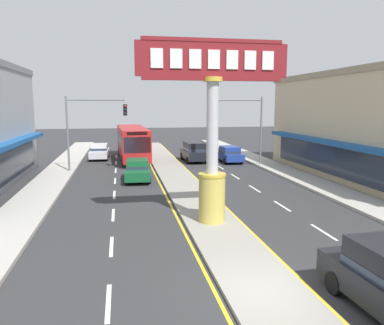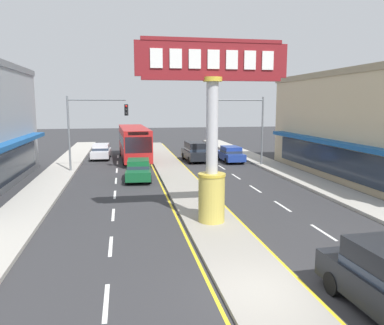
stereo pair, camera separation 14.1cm
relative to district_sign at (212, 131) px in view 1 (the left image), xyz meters
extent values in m
plane|color=#303033|center=(0.00, -6.82, -4.37)|extent=(160.00, 160.00, 0.00)
cube|color=gray|center=(0.00, 11.18, -4.30)|extent=(2.55, 52.00, 0.14)
cube|color=#ADA89E|center=(-9.14, 9.18, -4.28)|extent=(2.54, 60.00, 0.18)
cube|color=#ADA89E|center=(9.14, 9.18, -4.28)|extent=(2.54, 60.00, 0.18)
cube|color=silver|center=(-4.57, -6.42, -4.37)|extent=(0.14, 2.20, 0.01)
cube|color=silver|center=(-4.57, -2.02, -4.37)|extent=(0.14, 2.20, 0.01)
cube|color=silver|center=(-4.57, 2.38, -4.37)|extent=(0.14, 2.20, 0.01)
cube|color=silver|center=(-4.57, 6.78, -4.37)|extent=(0.14, 2.20, 0.01)
cube|color=silver|center=(-4.57, 11.18, -4.37)|extent=(0.14, 2.20, 0.01)
cube|color=silver|center=(-4.57, 15.58, -4.37)|extent=(0.14, 2.20, 0.01)
cube|color=silver|center=(-4.57, 19.98, -4.37)|extent=(0.14, 2.20, 0.01)
cube|color=silver|center=(-4.57, 24.38, -4.37)|extent=(0.14, 2.20, 0.01)
cube|color=silver|center=(4.57, -2.02, -4.37)|extent=(0.14, 2.20, 0.01)
cube|color=silver|center=(4.57, 2.38, -4.37)|extent=(0.14, 2.20, 0.01)
cube|color=silver|center=(4.57, 6.78, -4.37)|extent=(0.14, 2.20, 0.01)
cube|color=silver|center=(4.57, 11.18, -4.37)|extent=(0.14, 2.20, 0.01)
cube|color=silver|center=(4.57, 15.58, -4.37)|extent=(0.14, 2.20, 0.01)
cube|color=silver|center=(4.57, 19.98, -4.37)|extent=(0.14, 2.20, 0.01)
cube|color=silver|center=(4.57, 24.38, -4.37)|extent=(0.14, 2.20, 0.01)
cube|color=yellow|center=(-1.45, 11.18, -4.37)|extent=(0.12, 52.00, 0.01)
cube|color=yellow|center=(1.45, 11.18, -4.37)|extent=(0.12, 52.00, 0.01)
cylinder|color=gold|center=(0.00, 0.00, -3.15)|extent=(1.22, 1.22, 2.16)
cylinder|color=gold|center=(0.00, 0.00, -2.02)|extent=(1.28, 1.28, 0.12)
cylinder|color=#B7B7BC|center=(0.00, 0.00, 0.15)|extent=(0.54, 0.54, 4.46)
cylinder|color=gold|center=(0.00, 0.00, 2.28)|extent=(0.86, 0.86, 0.20)
cube|color=maroon|center=(0.00, 0.00, 3.13)|extent=(6.84, 0.24, 1.48)
cube|color=maroon|center=(0.00, 0.00, 3.95)|extent=(6.29, 0.29, 0.16)
cube|color=maroon|center=(0.00, 0.00, 2.30)|extent=(6.29, 0.29, 0.16)
cube|color=white|center=(-2.49, -0.15, 3.13)|extent=(0.53, 0.06, 0.82)
cube|color=white|center=(-1.66, -0.15, 3.13)|extent=(0.53, 0.06, 0.82)
cube|color=white|center=(-0.83, -0.15, 3.13)|extent=(0.53, 0.06, 0.82)
cube|color=white|center=(0.00, -0.15, 3.13)|extent=(0.53, 0.06, 0.82)
cube|color=white|center=(0.83, -0.15, 3.13)|extent=(0.53, 0.06, 0.82)
cube|color=white|center=(1.66, -0.15, 3.13)|extent=(0.53, 0.06, 0.82)
cube|color=white|center=(2.49, -0.15, 3.13)|extent=(0.53, 0.06, 0.82)
cube|color=#195193|center=(-10.99, 9.43, -1.33)|extent=(0.90, 15.83, 0.30)
cube|color=#283342|center=(-11.40, 9.43, -2.87)|extent=(0.08, 15.28, 2.00)
cube|color=#195193|center=(10.49, 8.09, -1.50)|extent=(0.90, 18.60, 0.30)
cube|color=#283342|center=(10.90, 8.09, -2.87)|extent=(0.08, 17.94, 2.00)
cylinder|color=slate|center=(-8.27, 15.25, -1.27)|extent=(0.16, 0.16, 6.20)
cylinder|color=slate|center=(-5.96, 15.25, 1.53)|extent=(4.62, 0.12, 0.12)
cube|color=black|center=(-3.65, 15.09, 0.72)|extent=(0.32, 0.24, 0.92)
sphere|color=red|center=(-3.65, 14.95, 1.02)|extent=(0.17, 0.17, 0.17)
sphere|color=black|center=(-3.65, 14.95, 0.72)|extent=(0.17, 0.17, 0.17)
sphere|color=black|center=(-3.65, 14.95, 0.42)|extent=(0.17, 0.17, 0.17)
cylinder|color=slate|center=(8.27, 15.57, -1.27)|extent=(0.16, 0.16, 6.20)
cylinder|color=slate|center=(5.96, 15.57, 1.53)|extent=(4.62, 0.12, 0.12)
cube|color=black|center=(3.65, 15.41, 0.72)|extent=(0.32, 0.24, 0.92)
sphere|color=red|center=(3.65, 15.27, 1.02)|extent=(0.17, 0.17, 0.17)
sphere|color=black|center=(3.65, 15.27, 0.72)|extent=(0.17, 0.17, 0.17)
sphere|color=black|center=(3.65, 15.27, 0.42)|extent=(0.17, 0.17, 0.17)
cube|color=navy|center=(6.22, 18.56, -3.77)|extent=(1.85, 4.34, 0.66)
cube|color=navy|center=(6.23, 18.39, -3.14)|extent=(1.60, 2.18, 0.60)
cube|color=#283342|center=(6.23, 18.39, -3.32)|extent=(1.63, 2.21, 0.24)
cylinder|color=black|center=(5.39, 19.88, -4.06)|extent=(0.23, 0.62, 0.62)
cylinder|color=black|center=(7.00, 19.91, -4.06)|extent=(0.23, 0.62, 0.62)
cylinder|color=black|center=(5.44, 17.21, -4.06)|extent=(0.23, 0.62, 0.62)
cylinder|color=black|center=(7.06, 17.25, -4.06)|extent=(0.23, 0.62, 0.62)
cube|color=#14562D|center=(-2.92, 11.08, -3.77)|extent=(1.99, 4.39, 0.66)
cube|color=#14562D|center=(-2.91, 11.25, -3.14)|extent=(1.66, 2.23, 0.60)
cube|color=#283342|center=(-2.91, 11.25, -3.32)|extent=(1.70, 2.25, 0.24)
cylinder|color=black|center=(-2.19, 9.70, -4.06)|extent=(0.25, 0.63, 0.62)
cylinder|color=black|center=(-3.80, 9.79, -4.06)|extent=(0.25, 0.63, 0.62)
cylinder|color=black|center=(-2.04, 12.36, -4.06)|extent=(0.25, 0.63, 0.62)
cylinder|color=black|center=(-3.66, 12.45, -4.06)|extent=(0.25, 0.63, 0.62)
cube|color=#B21E1E|center=(-2.92, 21.77, -2.56)|extent=(2.99, 11.30, 2.90)
cube|color=#283342|center=(-2.92, 21.77, -2.26)|extent=(3.00, 11.08, 0.90)
cube|color=#283342|center=(-2.68, 16.21, -2.31)|extent=(2.30, 0.18, 1.40)
cube|color=black|center=(-2.68, 16.21, -1.31)|extent=(1.75, 0.16, 0.30)
cylinder|color=black|center=(-1.62, 18.35, -3.89)|extent=(0.32, 0.97, 0.96)
cylinder|color=black|center=(-3.92, 18.25, -3.89)|extent=(0.32, 0.97, 0.96)
cylinder|color=black|center=(-1.90, 24.73, -3.89)|extent=(0.32, 0.97, 0.96)
cylinder|color=black|center=(-4.20, 24.62, -3.89)|extent=(0.32, 0.97, 0.96)
cube|color=black|center=(2.92, 19.59, -3.67)|extent=(2.07, 4.67, 0.80)
cube|color=black|center=(2.93, 19.41, -2.87)|extent=(1.78, 2.91, 0.80)
cube|color=#283342|center=(2.93, 19.41, -3.15)|extent=(1.81, 2.94, 0.24)
cylinder|color=black|center=(2.00, 20.98, -4.03)|extent=(0.24, 0.69, 0.68)
cylinder|color=black|center=(3.74, 21.05, -4.03)|extent=(0.24, 0.69, 0.68)
cylinder|color=black|center=(2.10, 18.13, -4.03)|extent=(0.24, 0.69, 0.68)
cylinder|color=black|center=(3.85, 18.20, -4.03)|extent=(0.24, 0.69, 0.68)
cube|color=silver|center=(-6.22, 22.87, -3.77)|extent=(1.89, 4.35, 0.66)
cube|color=silver|center=(-6.22, 23.04, -3.14)|extent=(1.61, 2.20, 0.60)
cube|color=#283342|center=(-6.22, 23.04, -3.32)|extent=(1.65, 2.22, 0.24)
cylinder|color=black|center=(-5.46, 21.51, -4.06)|extent=(0.24, 0.63, 0.62)
cylinder|color=black|center=(-7.07, 21.56, -4.06)|extent=(0.24, 0.63, 0.62)
cylinder|color=black|center=(-5.37, 24.18, -4.06)|extent=(0.24, 0.63, 0.62)
cylinder|color=black|center=(-6.99, 24.23, -4.06)|extent=(0.24, 0.63, 0.62)
cylinder|color=black|center=(2.00, -7.14, -4.03)|extent=(0.25, 0.69, 0.68)
camera|label=1|loc=(-4.11, -16.78, 1.21)|focal=35.70mm
camera|label=2|loc=(-3.97, -16.81, 1.21)|focal=35.70mm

